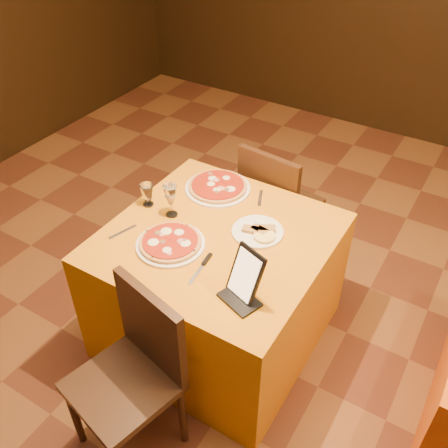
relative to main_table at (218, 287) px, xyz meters
The scene contains 13 objects.
floor 0.68m from the main_table, 58.91° to the right, with size 6.00×7.00×0.01m, color #5E2D19.
main_table is the anchor object (origin of this frame).
chair_main_near 0.81m from the main_table, 90.00° to the right, with size 0.40×0.40×0.91m, color black, non-canonical shape.
chair_main_far 0.79m from the main_table, 90.00° to the left, with size 0.38×0.38×0.91m, color black, non-canonical shape.
pizza_near 0.46m from the main_table, 130.46° to the right, with size 0.35×0.35×0.03m.
pizza_far 0.57m from the main_table, 121.90° to the left, with size 0.38×0.38×0.03m.
cutlet_dish 0.44m from the main_table, 37.64° to the left, with size 0.27×0.27×0.03m.
wine_glass 0.56m from the main_table, behind, with size 0.09×0.09×0.19m, color tan, non-canonical shape.
water_glass 0.64m from the main_table, behind, with size 0.07×0.07×0.13m, color white, non-canonical shape.
tablet 0.65m from the main_table, 41.26° to the right, with size 0.16×0.01×0.24m, color black.
knife 0.47m from the main_table, 76.65° to the right, with size 0.19×0.02×0.01m, color silver.
fork_near 0.62m from the main_table, 151.47° to the right, with size 0.16×0.02×0.01m, color #BABAC1.
fork_far 0.55m from the main_table, 85.24° to the left, with size 0.15×0.02×0.01m, color silver.
Camera 1 is at (0.75, -1.16, 2.39)m, focal length 40.00 mm.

